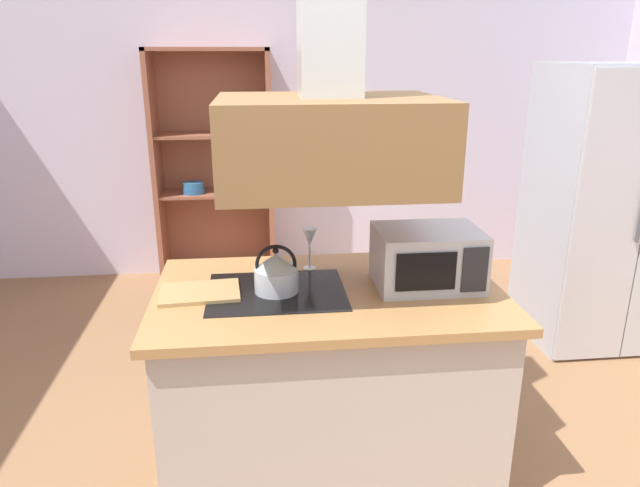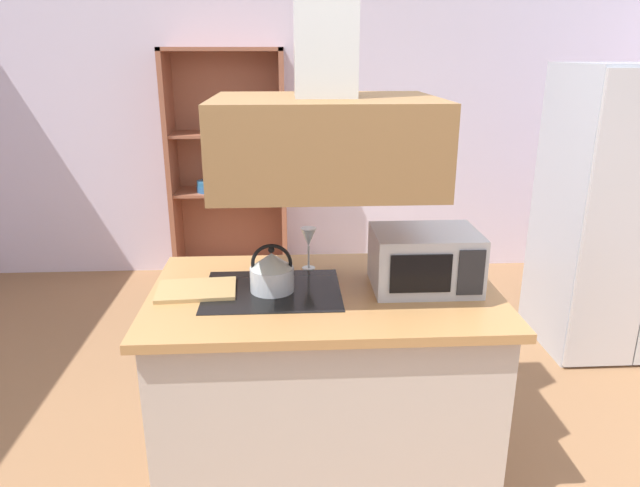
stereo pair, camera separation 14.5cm
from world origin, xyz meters
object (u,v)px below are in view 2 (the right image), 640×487
Objects in this scene: microwave at (425,259)px; wine_glass_on_counter at (308,239)px; refrigerator at (623,212)px; cutting_board at (197,290)px; dish_cabinet at (229,180)px; kettle at (272,272)px.

microwave is 2.23× the size of wine_glass_on_counter.
cutting_board is at bearing -156.54° from refrigerator.
microwave is (-1.56, -1.11, 0.11)m from refrigerator.
refrigerator is at bearing 22.51° from wine_glass_on_counter.
microwave is (1.10, -2.50, 0.17)m from dish_cabinet.
kettle is (0.43, -2.51, 0.13)m from dish_cabinet.
refrigerator is 8.94× the size of wine_glass_on_counter.
wine_glass_on_counter is at bearing -157.49° from refrigerator.
refrigerator is 8.55× the size of kettle.
dish_cabinet is 9.41× the size of wine_glass_on_counter.
kettle is at bearing -122.71° from wine_glass_on_counter.
wine_glass_on_counter is (-0.51, 0.25, 0.02)m from microwave.
kettle is 1.05× the size of wine_glass_on_counter.
microwave is at bearing 0.21° from cutting_board.
refrigerator is 2.80m from cutting_board.
cutting_board is (0.09, -2.50, 0.04)m from dish_cabinet.
kettle reaches higher than wine_glass_on_counter.
refrigerator is at bearing -27.55° from dish_cabinet.
refrigerator is at bearing 23.46° from cutting_board.
kettle is at bearing -80.34° from dish_cabinet.
microwave is at bearing 0.90° from kettle.
wine_glass_on_counter is (-2.06, -0.86, 0.13)m from refrigerator.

